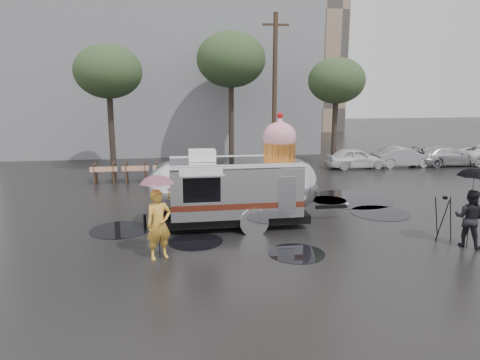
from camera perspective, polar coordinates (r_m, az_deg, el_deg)
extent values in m
plane|color=black|center=(12.96, 8.42, -8.35)|extent=(120.00, 120.00, 0.00)
cylinder|color=black|center=(14.57, -15.66, -6.39)|extent=(1.95, 1.95, 0.01)
cylinder|color=black|center=(18.61, 14.65, -2.46)|extent=(3.46, 3.46, 0.01)
cylinder|color=black|center=(12.16, 7.53, -9.66)|extent=(1.58, 1.58, 0.01)
cylinder|color=black|center=(16.76, 18.18, -4.20)|extent=(2.17, 2.17, 0.01)
cylinder|color=black|center=(13.04, -5.95, -8.14)|extent=(1.65, 1.65, 0.01)
cylinder|color=black|center=(18.18, 11.66, -2.64)|extent=(1.50, 1.50, 0.01)
cube|color=slate|center=(35.66, -9.92, 14.76)|extent=(22.00, 12.00, 13.00)
cylinder|color=#473323|center=(26.36, 4.64, 11.74)|extent=(0.28, 0.28, 9.00)
cube|color=#473323|center=(26.65, 4.78, 19.94)|extent=(1.60, 0.12, 0.12)
cylinder|color=#382D26|center=(24.85, -16.83, 7.68)|extent=(0.32, 0.32, 5.85)
ellipsoid|color=#2C4124|center=(24.83, -17.18, 13.67)|extent=(3.64, 3.64, 2.86)
cylinder|color=#382D26|center=(26.88, -1.17, 9.38)|extent=(0.32, 0.32, 6.75)
ellipsoid|color=#2C4124|center=(26.94, -1.20, 15.76)|extent=(4.20, 4.20, 3.30)
cylinder|color=#382D26|center=(26.53, 12.52, 7.62)|extent=(0.32, 0.32, 5.40)
ellipsoid|color=#2C4124|center=(26.49, 12.75, 12.80)|extent=(3.36, 3.36, 2.64)
cube|color=#473323|center=(22.25, -18.71, 0.86)|extent=(0.08, 0.80, 1.00)
cube|color=#473323|center=(22.12, -16.41, 0.95)|extent=(0.08, 0.80, 1.00)
cube|color=#E5590C|center=(21.77, -17.74, 1.37)|extent=(1.30, 0.04, 0.25)
cube|color=#473323|center=(22.05, -14.87, 1.00)|extent=(0.08, 0.80, 1.00)
cube|color=#473323|center=(21.98, -12.53, 1.08)|extent=(0.08, 0.80, 1.00)
cube|color=#E5590C|center=(21.59, -13.81, 1.51)|extent=(1.30, 0.04, 0.25)
cube|color=#473323|center=(21.95, -10.97, 1.13)|extent=(0.08, 0.80, 1.00)
cube|color=#473323|center=(21.94, -8.62, 1.21)|extent=(0.08, 0.80, 1.00)
cube|color=#E5590C|center=(21.53, -9.82, 1.64)|extent=(1.30, 0.04, 0.25)
imported|color=silver|center=(26.21, 15.17, 3.05)|extent=(4.00, 1.80, 1.40)
imported|color=#B2B2B7|center=(27.58, 20.87, 3.10)|extent=(4.00, 1.80, 1.40)
imported|color=#B2B2B7|center=(29.20, 25.98, 3.15)|extent=(4.20, 1.80, 1.44)
cube|color=silver|center=(14.27, -0.79, -0.78)|extent=(4.23, 2.23, 1.72)
ellipsoid|color=silver|center=(14.70, 7.36, -0.50)|extent=(1.45, 2.21, 1.72)
ellipsoid|color=silver|center=(14.13, -9.28, -1.05)|extent=(1.45, 2.21, 1.72)
cube|color=black|center=(14.51, -0.78, -4.66)|extent=(4.80, 1.95, 0.29)
cylinder|color=black|center=(13.66, 1.81, -5.71)|extent=(0.67, 0.21, 0.67)
cylinder|color=black|center=(15.52, 0.45, -3.58)|extent=(0.67, 0.21, 0.67)
cylinder|color=silver|center=(13.52, 1.91, -5.68)|extent=(0.92, 0.10, 0.92)
cube|color=black|center=(15.33, 12.10, -3.48)|extent=(1.15, 0.12, 0.11)
sphere|color=silver|center=(15.53, 14.09, -3.20)|extent=(0.15, 0.15, 0.15)
cylinder|color=black|center=(14.44, -12.57, -5.42)|extent=(0.10, 0.10, 0.48)
cube|color=#501D11|center=(13.31, -0.12, -3.58)|extent=(4.21, 0.06, 0.19)
cube|color=#501D11|center=(15.42, -1.36, -1.49)|extent=(4.21, 0.06, 0.19)
cube|color=black|center=(13.04, -5.10, -1.35)|extent=(1.15, 0.04, 0.77)
cube|color=#B8B0AA|center=(12.72, -5.07, 0.52)|extent=(1.34, 0.48, 0.14)
cube|color=silver|center=(13.54, 6.31, -2.14)|extent=(0.57, 0.03, 1.24)
cube|color=white|center=(13.97, -5.09, 3.30)|extent=(0.87, 0.63, 0.36)
cylinder|color=orange|center=(14.36, 5.27, 3.91)|extent=(1.00, 1.00, 0.57)
ellipsoid|color=#F7A3B0|center=(14.31, 5.30, 5.73)|extent=(1.12, 1.12, 1.00)
cone|color=#F7A3B0|center=(14.27, 5.34, 7.72)|extent=(0.48, 0.48, 0.38)
sphere|color=red|center=(14.25, 5.36, 8.57)|extent=(0.19, 0.19, 0.19)
imported|color=gold|center=(11.63, -10.78, -5.83)|extent=(0.81, 0.68, 1.90)
imported|color=pink|center=(11.38, -10.97, -1.10)|extent=(1.12, 1.12, 0.77)
cylinder|color=black|center=(11.67, -10.76, -6.42)|extent=(0.02, 0.02, 1.65)
imported|color=black|center=(14.00, 28.28, -4.52)|extent=(0.87, 0.90, 1.69)
imported|color=black|center=(13.76, 28.71, -0.09)|extent=(1.16, 1.16, 0.79)
cylinder|color=black|center=(14.00, 28.27, -4.59)|extent=(0.02, 0.02, 1.65)
cylinder|color=black|center=(14.50, 26.27, -4.65)|extent=(0.07, 0.30, 1.29)
cylinder|color=black|center=(14.52, 24.71, -4.49)|extent=(0.29, 0.13, 1.29)
cylinder|color=black|center=(14.18, 25.37, -4.92)|extent=(0.24, 0.20, 1.30)
cube|color=black|center=(14.24, 25.68, -2.14)|extent=(0.12, 0.11, 0.09)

